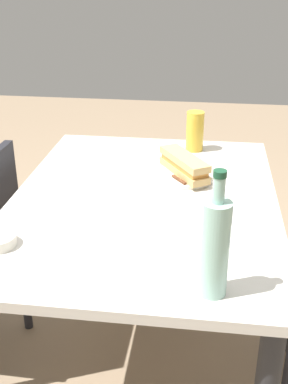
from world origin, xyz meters
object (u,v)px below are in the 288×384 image
at_px(baguette_sandwich_near, 184,165).
at_px(beer_glass, 195,131).
at_px(dining_table, 144,227).
at_px(knife_near, 173,176).
at_px(plate_near, 184,175).
at_px(water_bottle, 215,246).

height_order(baguette_sandwich_near, beer_glass, beer_glass).
distance_m(dining_table, baguette_sandwich_near, 0.27).
distance_m(knife_near, beer_glass, 0.33).
height_order(dining_table, beer_glass, beer_glass).
xyz_separation_m(plate_near, knife_near, (-0.04, 0.04, 0.01)).
xyz_separation_m(baguette_sandwich_near, knife_near, (-0.04, 0.04, -0.03)).
bearing_deg(beer_glass, baguette_sandwich_near, 174.94).
height_order(plate_near, water_bottle, water_bottle).
bearing_deg(baguette_sandwich_near, plate_near, 90.00).
bearing_deg(dining_table, baguette_sandwich_near, -32.97).
height_order(dining_table, water_bottle, water_bottle).
relative_size(baguette_sandwich_near, water_bottle, 0.80).
xyz_separation_m(plate_near, water_bottle, (-0.67, -0.11, 0.12)).
distance_m(dining_table, plate_near, 0.25).
bearing_deg(baguette_sandwich_near, water_bottle, -171.01).
bearing_deg(knife_near, plate_near, -44.63).
bearing_deg(plate_near, baguette_sandwich_near, -90.00).
height_order(plate_near, knife_near, knife_near).
distance_m(plate_near, water_bottle, 0.69).
relative_size(plate_near, water_bottle, 0.72).
bearing_deg(plate_near, beer_glass, -5.06).
relative_size(knife_near, water_bottle, 0.49).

